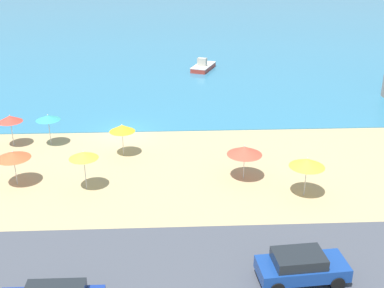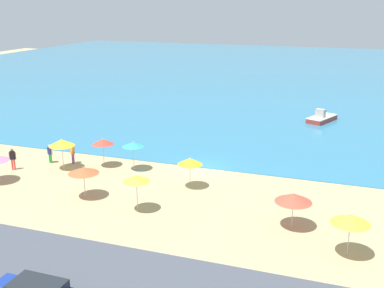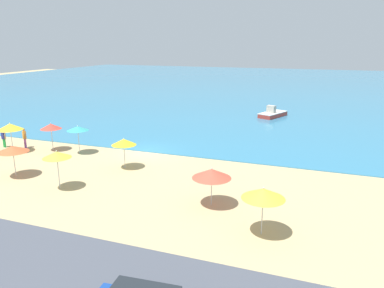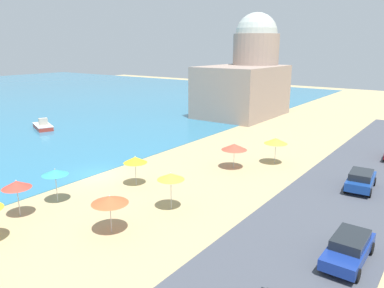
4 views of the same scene
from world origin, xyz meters
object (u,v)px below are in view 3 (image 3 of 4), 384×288
at_px(beach_umbrella_9, 51,126).
at_px(bather_0, 4,137).
at_px(beach_umbrella_4, 10,127).
at_px(bather_1, 25,137).
at_px(beach_umbrella_6, 57,155).
at_px(beach_umbrella_7, 78,128).
at_px(beach_umbrella_8, 263,193).
at_px(beach_umbrella_2, 124,142).
at_px(skiff_nearshore, 273,114).
at_px(beach_umbrella_3, 13,149).
at_px(beach_umbrella_0, 212,173).

bearing_deg(beach_umbrella_9, bather_0, -171.46).
xyz_separation_m(beach_umbrella_4, beach_umbrella_9, (2.82, 1.65, -0.10)).
relative_size(beach_umbrella_4, bather_1, 1.45).
relative_size(beach_umbrella_6, beach_umbrella_7, 1.06).
height_order(beach_umbrella_4, bather_0, beach_umbrella_4).
height_order(beach_umbrella_8, bather_1, beach_umbrella_8).
relative_size(beach_umbrella_7, beach_umbrella_8, 0.98).
xyz_separation_m(beach_umbrella_9, bather_1, (-2.82, -0.22, -1.13)).
bearing_deg(beach_umbrella_2, bather_0, 174.26).
bearing_deg(beach_umbrella_9, beach_umbrella_7, 0.41).
bearing_deg(bather_0, beach_umbrella_4, -26.22).
height_order(beach_umbrella_4, beach_umbrella_6, beach_umbrella_4).
distance_m(beach_umbrella_7, skiff_nearshore, 25.35).
relative_size(beach_umbrella_2, skiff_nearshore, 0.48).
distance_m(beach_umbrella_4, bather_0, 2.51).
bearing_deg(beach_umbrella_2, beach_umbrella_9, 166.32).
height_order(beach_umbrella_3, beach_umbrella_9, beach_umbrella_9).
height_order(beach_umbrella_7, beach_umbrella_8, beach_umbrella_8).
distance_m(beach_umbrella_2, beach_umbrella_9, 8.54).
height_order(beach_umbrella_3, bather_0, beach_umbrella_3).
relative_size(beach_umbrella_0, beach_umbrella_9, 0.94).
xyz_separation_m(beach_umbrella_0, bather_0, (-21.04, 5.36, -1.04)).
height_order(bather_1, skiff_nearshore, bather_1).
xyz_separation_m(beach_umbrella_3, beach_umbrella_8, (17.62, -2.25, 0.16)).
xyz_separation_m(beach_umbrella_2, skiff_nearshore, (7.34, 23.78, -1.60)).
xyz_separation_m(beach_umbrella_4, beach_umbrella_8, (22.45, -6.80, -0.08)).
bearing_deg(beach_umbrella_8, beach_umbrella_0, 144.30).
bearing_deg(beach_umbrella_7, beach_umbrella_9, -179.59).
bearing_deg(beach_umbrella_9, skiff_nearshore, 54.29).
bearing_deg(beach_umbrella_3, beach_umbrella_7, 83.26).
bearing_deg(beach_umbrella_8, beach_umbrella_6, 173.86).
relative_size(beach_umbrella_4, beach_umbrella_7, 1.06).
bearing_deg(beach_umbrella_6, beach_umbrella_9, 132.51).
bearing_deg(beach_umbrella_4, bather_0, 153.78).
bearing_deg(beach_umbrella_6, beach_umbrella_2, 69.67).
xyz_separation_m(beach_umbrella_8, skiff_nearshore, (-3.98, 30.21, -1.73)).
relative_size(beach_umbrella_0, bather_0, 1.41).
bearing_deg(beach_umbrella_6, bather_0, 150.51).
bearing_deg(beach_umbrella_3, beach_umbrella_2, 33.57).
bearing_deg(beach_umbrella_9, beach_umbrella_2, -13.68).
bearing_deg(bather_1, beach_umbrella_3, -51.13).
bearing_deg(bather_1, beach_umbrella_6, -36.31).
bearing_deg(beach_umbrella_7, beach_umbrella_2, -20.13).
height_order(beach_umbrella_2, beach_umbrella_4, beach_umbrella_4).
xyz_separation_m(bather_0, skiff_nearshore, (20.37, 22.47, -0.48)).
xyz_separation_m(beach_umbrella_7, skiff_nearshore, (12.91, 21.74, -1.74)).
relative_size(beach_umbrella_3, beach_umbrella_4, 0.88).
bearing_deg(beach_umbrella_9, beach_umbrella_0, -20.40).
bearing_deg(beach_umbrella_3, skiff_nearshore, 63.99).
height_order(beach_umbrella_2, bather_1, beach_umbrella_2).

